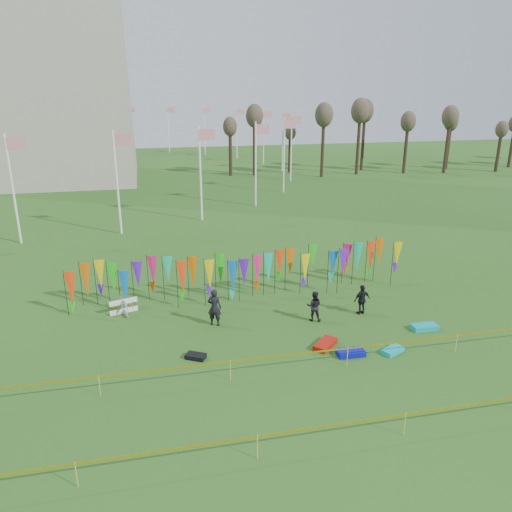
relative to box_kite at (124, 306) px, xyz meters
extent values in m
plane|color=#264F16|center=(6.17, -5.70, -0.41)|extent=(160.00, 160.00, 0.00)
cylinder|color=white|center=(20.17, 42.30, 3.59)|extent=(0.16, 0.16, 8.00)
plane|color=red|center=(20.77, 42.30, 6.89)|extent=(1.40, 0.00, 1.40)
cylinder|color=white|center=(19.22, 49.55, 3.59)|extent=(0.16, 0.16, 8.00)
plane|color=red|center=(19.82, 49.55, 6.89)|extent=(1.40, 0.00, 1.40)
cylinder|color=white|center=(16.42, 56.30, 3.59)|extent=(0.16, 0.16, 8.00)
plane|color=red|center=(17.02, 56.30, 6.89)|extent=(1.40, 0.00, 1.40)
cylinder|color=white|center=(11.97, 62.10, 3.59)|extent=(0.16, 0.16, 8.00)
plane|color=red|center=(12.57, 62.10, 6.89)|extent=(1.40, 0.00, 1.40)
cylinder|color=white|center=(6.17, 66.55, 3.59)|extent=(0.16, 0.16, 8.00)
plane|color=red|center=(6.77, 66.55, 6.89)|extent=(1.40, 0.00, 1.40)
cylinder|color=white|center=(-0.58, 69.35, 3.59)|extent=(0.16, 0.16, 8.00)
plane|color=red|center=(0.02, 69.35, 6.89)|extent=(1.40, 0.00, 1.40)
cylinder|color=white|center=(-7.83, 70.30, 3.59)|extent=(0.16, 0.16, 8.00)
plane|color=red|center=(-7.23, 70.30, 6.89)|extent=(1.40, 0.00, 1.40)
cylinder|color=white|center=(-15.08, 69.35, 3.59)|extent=(0.16, 0.16, 8.00)
plane|color=red|center=(-14.48, 69.35, 6.89)|extent=(1.40, 0.00, 1.40)
cylinder|color=white|center=(-7.83, 14.30, 3.59)|extent=(0.16, 0.16, 8.00)
plane|color=red|center=(-7.23, 14.30, 6.89)|extent=(1.40, 0.00, 1.40)
cylinder|color=white|center=(-0.58, 15.26, 3.59)|extent=(0.16, 0.16, 8.00)
plane|color=red|center=(0.02, 15.26, 6.89)|extent=(1.40, 0.00, 1.40)
cylinder|color=white|center=(6.17, 18.05, 3.59)|extent=(0.16, 0.16, 8.00)
plane|color=red|center=(6.77, 18.05, 6.89)|extent=(1.40, 0.00, 1.40)
cylinder|color=white|center=(11.97, 22.50, 3.59)|extent=(0.16, 0.16, 8.00)
plane|color=red|center=(12.57, 22.50, 6.89)|extent=(1.40, 0.00, 1.40)
cylinder|color=white|center=(16.42, 28.30, 3.59)|extent=(0.16, 0.16, 8.00)
plane|color=red|center=(17.02, 28.30, 6.89)|extent=(1.40, 0.00, 1.40)
cylinder|color=white|center=(19.22, 35.06, 3.59)|extent=(0.16, 0.16, 8.00)
plane|color=red|center=(19.82, 35.06, 6.89)|extent=(1.40, 0.00, 1.40)
cylinder|color=black|center=(-2.83, 0.81, 0.84)|extent=(0.03, 0.03, 2.50)
cone|color=#F63A0D|center=(-2.55, 0.81, 1.21)|extent=(0.64, 0.64, 1.60)
cylinder|color=black|center=(-2.14, 0.81, 0.84)|extent=(0.03, 0.03, 2.50)
cone|color=#D75B06|center=(-1.86, 0.81, 1.21)|extent=(0.64, 0.64, 1.60)
cylinder|color=black|center=(-1.44, 0.81, 0.84)|extent=(0.03, 0.03, 2.50)
cone|color=#DEBC0B|center=(-1.16, 0.81, 1.21)|extent=(0.64, 0.64, 1.60)
cylinder|color=black|center=(-0.75, 0.81, 0.84)|extent=(0.03, 0.03, 2.50)
cone|color=#19BF15|center=(-0.47, 0.81, 1.21)|extent=(0.64, 0.64, 1.60)
cylinder|color=black|center=(-0.06, 0.81, 0.84)|extent=(0.03, 0.03, 2.50)
cone|color=blue|center=(0.22, 0.81, 1.21)|extent=(0.64, 0.64, 1.60)
cylinder|color=black|center=(0.63, 0.81, 0.84)|extent=(0.03, 0.03, 2.50)
cone|color=#5816C2|center=(0.91, 0.81, 1.21)|extent=(0.64, 0.64, 1.60)
cylinder|color=black|center=(1.32, 0.81, 0.84)|extent=(0.03, 0.03, 2.50)
cone|color=#E41969|center=(1.60, 0.81, 1.21)|extent=(0.64, 0.64, 1.60)
cylinder|color=black|center=(2.02, 0.81, 0.84)|extent=(0.03, 0.03, 2.50)
cone|color=#0CB78C|center=(2.30, 0.81, 1.21)|extent=(0.64, 0.64, 1.60)
cylinder|color=black|center=(2.71, 0.81, 0.84)|extent=(0.03, 0.03, 2.50)
cone|color=#F63A0D|center=(2.99, 0.81, 1.21)|extent=(0.64, 0.64, 1.60)
cylinder|color=black|center=(3.40, 0.81, 0.84)|extent=(0.03, 0.03, 2.50)
cone|color=#D75B06|center=(3.68, 0.81, 1.21)|extent=(0.64, 0.64, 1.60)
cylinder|color=black|center=(4.09, 0.81, 0.84)|extent=(0.03, 0.03, 2.50)
cone|color=#DEBC0B|center=(4.37, 0.81, 1.21)|extent=(0.64, 0.64, 1.60)
cylinder|color=black|center=(4.79, 0.81, 0.84)|extent=(0.03, 0.03, 2.50)
cone|color=#19BF15|center=(5.07, 0.81, 1.21)|extent=(0.64, 0.64, 1.60)
cylinder|color=black|center=(5.48, 0.81, 0.84)|extent=(0.03, 0.03, 2.50)
cone|color=blue|center=(5.76, 0.81, 1.21)|extent=(0.64, 0.64, 1.60)
cylinder|color=black|center=(6.17, 0.81, 0.84)|extent=(0.03, 0.03, 2.50)
cone|color=#5816C2|center=(6.45, 0.81, 1.21)|extent=(0.64, 0.64, 1.60)
cylinder|color=black|center=(6.86, 0.81, 0.84)|extent=(0.03, 0.03, 2.50)
cone|color=#E41969|center=(7.14, 0.81, 1.21)|extent=(0.64, 0.64, 1.60)
cylinder|color=black|center=(7.56, 0.81, 0.84)|extent=(0.03, 0.03, 2.50)
cone|color=#0CB78C|center=(7.84, 0.81, 1.21)|extent=(0.64, 0.64, 1.60)
cylinder|color=black|center=(8.25, 0.81, 0.84)|extent=(0.03, 0.03, 2.50)
cone|color=#F63A0D|center=(8.53, 0.81, 1.21)|extent=(0.64, 0.64, 1.60)
cylinder|color=black|center=(8.94, 0.81, 0.84)|extent=(0.03, 0.03, 2.50)
cone|color=#D75B06|center=(9.22, 0.81, 1.21)|extent=(0.64, 0.64, 1.60)
cylinder|color=black|center=(9.63, 0.81, 0.84)|extent=(0.03, 0.03, 2.50)
cone|color=#DEBC0B|center=(9.91, 0.81, 1.21)|extent=(0.64, 0.64, 1.60)
cylinder|color=black|center=(10.32, 0.81, 0.84)|extent=(0.03, 0.03, 2.50)
cone|color=#19BF15|center=(10.60, 0.81, 1.21)|extent=(0.64, 0.64, 1.60)
cylinder|color=black|center=(11.02, 0.81, 0.84)|extent=(0.03, 0.03, 2.50)
cone|color=blue|center=(11.30, 0.81, 1.21)|extent=(0.64, 0.64, 1.60)
cylinder|color=black|center=(11.71, 0.81, 0.84)|extent=(0.03, 0.03, 2.50)
cone|color=#5816C2|center=(11.99, 0.81, 1.21)|extent=(0.64, 0.64, 1.60)
cylinder|color=black|center=(12.40, 0.81, 0.84)|extent=(0.03, 0.03, 2.50)
cone|color=#E41969|center=(12.68, 0.81, 1.21)|extent=(0.64, 0.64, 1.60)
cylinder|color=black|center=(13.09, 0.81, 0.84)|extent=(0.03, 0.03, 2.50)
cone|color=#0CB78C|center=(13.37, 0.81, 1.21)|extent=(0.64, 0.64, 1.60)
cylinder|color=black|center=(13.79, 0.81, 0.84)|extent=(0.03, 0.03, 2.50)
cone|color=#F63A0D|center=(14.07, 0.81, 1.21)|extent=(0.64, 0.64, 1.60)
cylinder|color=black|center=(14.48, 0.81, 0.84)|extent=(0.03, 0.03, 2.50)
cone|color=#D75B06|center=(14.76, 0.81, 1.21)|extent=(0.64, 0.64, 1.60)
cylinder|color=black|center=(15.17, 0.81, 0.84)|extent=(0.03, 0.03, 2.50)
cone|color=#DEBC0B|center=(15.45, 0.81, 1.21)|extent=(0.64, 0.64, 1.60)
cube|color=#DAD004|center=(6.17, -7.26, 0.41)|extent=(26.00, 0.01, 0.08)
cylinder|color=yellow|center=(-0.83, -7.26, 0.04)|extent=(0.02, 0.02, 0.90)
cylinder|color=yellow|center=(4.17, -7.26, 0.04)|extent=(0.02, 0.02, 0.90)
cylinder|color=yellow|center=(9.17, -7.26, 0.04)|extent=(0.02, 0.02, 0.90)
cylinder|color=yellow|center=(14.17, -7.26, 0.04)|extent=(0.02, 0.02, 0.90)
cube|color=#DAD004|center=(6.17, -11.81, 0.41)|extent=(26.00, 0.01, 0.08)
cylinder|color=yellow|center=(-0.83, -11.81, 0.04)|extent=(0.02, 0.02, 0.90)
cylinder|color=yellow|center=(4.17, -11.81, 0.04)|extent=(0.02, 0.02, 0.90)
cylinder|color=yellow|center=(9.17, -11.81, 0.04)|extent=(0.02, 0.02, 0.90)
cylinder|color=#35241A|center=(12.17, 38.30, 2.79)|extent=(0.44, 0.44, 6.40)
ellipsoid|color=#4C3E32|center=(12.17, 38.30, 6.15)|extent=(1.92, 1.92, 2.56)
cylinder|color=#35241A|center=(16.17, 38.30, 2.79)|extent=(0.44, 0.44, 6.40)
ellipsoid|color=#4C3E32|center=(16.17, 38.30, 6.15)|extent=(1.92, 1.92, 2.56)
cylinder|color=#35241A|center=(20.17, 38.30, 2.79)|extent=(0.44, 0.44, 6.40)
ellipsoid|color=#4C3E32|center=(20.17, 38.30, 6.15)|extent=(1.92, 1.92, 2.56)
cylinder|color=#35241A|center=(24.17, 38.30, 2.79)|extent=(0.44, 0.44, 6.40)
ellipsoid|color=#4C3E32|center=(24.17, 38.30, 6.15)|extent=(1.92, 1.92, 2.56)
cylinder|color=#35241A|center=(28.17, 38.30, 2.79)|extent=(0.44, 0.44, 6.40)
ellipsoid|color=#4C3E32|center=(28.17, 38.30, 6.15)|extent=(1.92, 1.92, 2.56)
cylinder|color=#35241A|center=(32.17, 38.30, 2.79)|extent=(0.44, 0.44, 6.40)
ellipsoid|color=#4C3E32|center=(32.17, 38.30, 6.15)|extent=(1.92, 1.92, 2.56)
cylinder|color=#35241A|center=(36.17, 38.30, 2.79)|extent=(0.44, 0.44, 6.40)
ellipsoid|color=#4C3E32|center=(36.17, 38.30, 6.15)|extent=(1.92, 1.92, 2.56)
cylinder|color=#35241A|center=(40.17, 38.30, 2.79)|extent=(0.44, 0.44, 6.40)
ellipsoid|color=#4C3E32|center=(40.17, 38.30, 6.15)|extent=(1.92, 1.92, 2.56)
cylinder|color=#35241A|center=(44.17, 38.30, 2.79)|extent=(0.44, 0.44, 6.40)
ellipsoid|color=#4C3E32|center=(44.17, 38.30, 6.15)|extent=(1.92, 1.92, 2.56)
cylinder|color=#35241A|center=(48.17, 38.30, 2.79)|extent=(0.44, 0.44, 6.40)
ellipsoid|color=#4C3E32|center=(48.17, 38.30, 6.15)|extent=(1.92, 1.92, 2.56)
cylinder|color=#35241A|center=(52.17, 38.30, 2.79)|extent=(0.44, 0.44, 6.40)
ellipsoid|color=#4C3E32|center=(52.17, 38.30, 6.15)|extent=(1.92, 1.92, 2.56)
cylinder|color=red|center=(-0.36, -0.36, 0.00)|extent=(0.02, 0.02, 0.82)
cylinder|color=red|center=(0.36, -0.36, 0.00)|extent=(0.02, 0.02, 0.82)
cylinder|color=red|center=(-0.36, 0.36, 0.00)|extent=(0.02, 0.02, 0.82)
cylinder|color=red|center=(0.36, 0.36, 0.00)|extent=(0.02, 0.02, 0.82)
imported|color=black|center=(4.37, -2.30, 0.53)|extent=(0.83, 0.73, 1.88)
imported|color=black|center=(9.25, -2.88, 0.37)|extent=(0.87, 0.70, 1.56)
imported|color=black|center=(11.88, -2.69, 0.38)|extent=(1.01, 0.70, 1.58)
cube|color=#0DB7C6|center=(11.60, -6.68, -0.30)|extent=(1.15, 0.92, 0.21)
cube|color=#0B12B4|center=(9.71, -6.49, -0.28)|extent=(1.20, 0.65, 0.25)
cube|color=#B6160C|center=(8.89, -5.54, -0.29)|extent=(1.38, 1.36, 0.24)
cube|color=black|center=(3.11, -5.28, -0.31)|extent=(0.97, 0.84, 0.20)
cube|color=#0DAAB7|center=(14.14, -4.98, -0.29)|extent=(1.25, 0.61, 0.24)
camera|label=1|loc=(1.51, -24.25, 10.65)|focal=35.00mm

